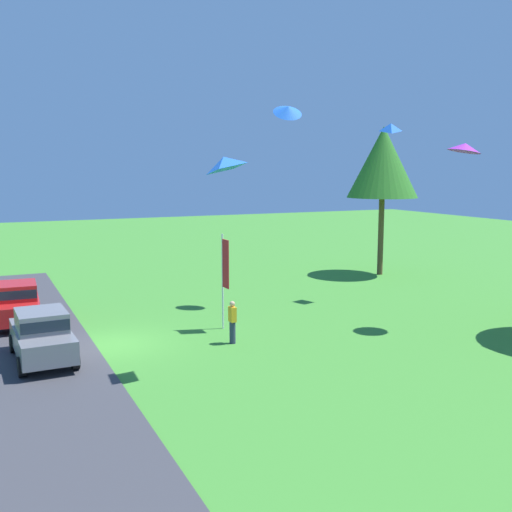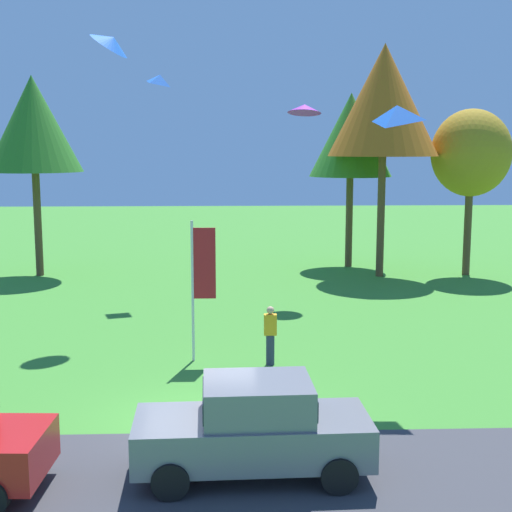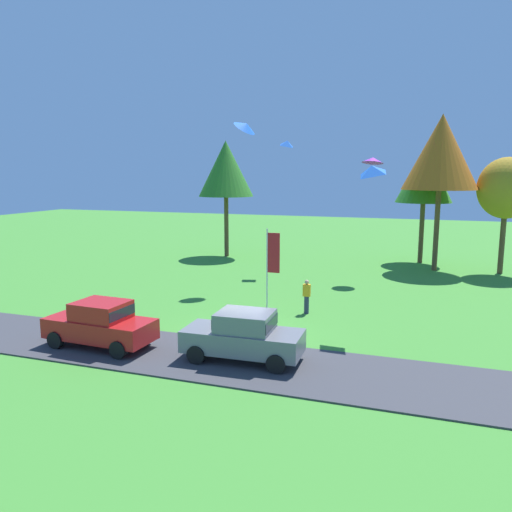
% 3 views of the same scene
% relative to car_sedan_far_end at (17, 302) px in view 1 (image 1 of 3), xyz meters
% --- Properties ---
extents(ground_plane, '(120.00, 120.00, 0.00)m').
position_rel_car_sedan_far_end_xyz_m(ground_plane, '(4.76, 3.23, -1.04)').
color(ground_plane, '#3D842D').
extents(pavement_strip, '(36.00, 4.40, 0.06)m').
position_rel_car_sedan_far_end_xyz_m(pavement_strip, '(4.76, 0.30, -1.01)').
color(pavement_strip, '#38383D').
rests_on(pavement_strip, ground).
extents(car_sedan_far_end, '(4.48, 2.13, 1.84)m').
position_rel_car_sedan_far_end_xyz_m(car_sedan_far_end, '(0.00, 0.00, 0.00)').
color(car_sedan_far_end, red).
rests_on(car_sedan_far_end, ground).
extents(car_sedan_mid_row, '(4.46, 2.07, 1.84)m').
position_rel_car_sedan_far_end_xyz_m(car_sedan_mid_row, '(5.90, 0.47, 0.00)').
color(car_sedan_mid_row, slate).
rests_on(car_sedan_mid_row, ground).
extents(person_watching_sky, '(0.36, 0.24, 1.71)m').
position_rel_car_sedan_far_end_xyz_m(person_watching_sky, '(6.61, 7.50, -0.16)').
color(person_watching_sky, '#2D334C').
rests_on(person_watching_sky, ground).
extents(tree_right_of_center, '(4.51, 4.51, 9.52)m').
position_rel_car_sedan_far_end_xyz_m(tree_right_of_center, '(-3.76, 22.31, 6.19)').
color(tree_right_of_center, brown).
rests_on(tree_right_of_center, ground).
extents(flag_banner, '(0.71, 0.08, 4.12)m').
position_rel_car_sedan_far_end_xyz_m(flag_banner, '(4.63, 7.99, 1.57)').
color(flag_banner, silver).
rests_on(flag_banner, ground).
extents(kite_delta_mid_center, '(1.68, 1.71, 1.08)m').
position_rel_car_sedan_far_end_xyz_m(kite_delta_mid_center, '(1.54, 12.60, 8.63)').
color(kite_delta_mid_center, blue).
extents(kite_diamond_topmost, '(1.55, 1.56, 0.67)m').
position_rel_car_sedan_far_end_xyz_m(kite_diamond_topmost, '(9.70, 5.93, 5.99)').
color(kite_diamond_topmost, blue).
extents(kite_diamond_high_right, '(1.26, 1.22, 0.60)m').
position_rel_car_sedan_far_end_xyz_m(kite_diamond_high_right, '(2.66, 17.91, 7.89)').
color(kite_diamond_high_right, blue).
extents(kite_delta_low_drifter, '(1.76, 1.79, 0.57)m').
position_rel_car_sedan_far_end_xyz_m(kite_delta_low_drifter, '(8.55, 17.22, 6.69)').
color(kite_delta_low_drifter, purple).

